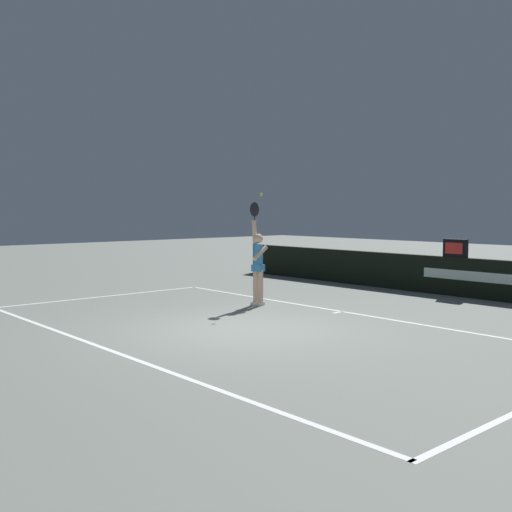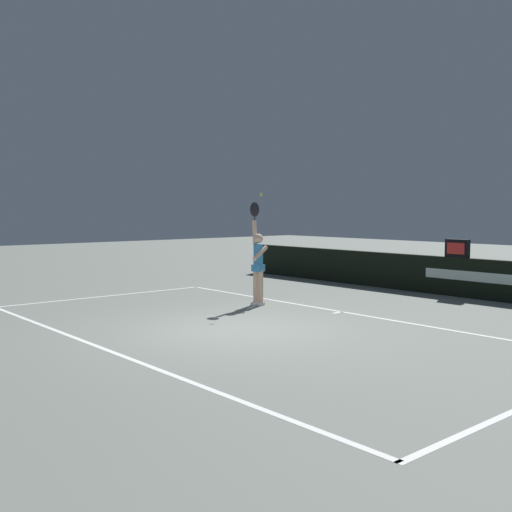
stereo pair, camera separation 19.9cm
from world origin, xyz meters
name	(u,v)px [view 1 (the left image)]	position (x,y,z in m)	size (l,w,h in m)	color
ground_plane	(238,330)	(0.00, 0.00, 0.00)	(60.00, 60.00, 0.00)	slate
court_lines	(247,328)	(0.00, 0.23, 0.00)	(11.27, 5.68, 0.00)	white
back_wall	(444,276)	(0.00, 7.06, 0.50)	(15.10, 0.20, 1.01)	black
speed_display	(455,248)	(0.32, 7.06, 1.24)	(0.64, 0.17, 0.47)	black
tennis_player	(258,263)	(-1.92, 2.21, 1.00)	(0.47, 0.49, 2.42)	beige
tennis_ball	(261,195)	(-1.70, 2.11, 2.58)	(0.07, 0.07, 0.07)	#C9E738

